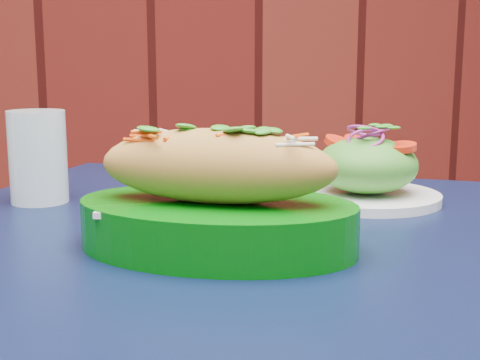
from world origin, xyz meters
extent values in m
cube|color=black|center=(0.47, 1.16, 0.73)|extent=(1.06, 1.06, 0.03)
cube|color=white|center=(0.44, 1.11, 0.79)|extent=(0.23, 0.17, 0.01)
ellipsoid|color=#C98E3F|center=(0.44, 1.11, 0.83)|extent=(0.25, 0.17, 0.07)
cylinder|color=white|center=(0.66, 1.30, 0.76)|extent=(0.20, 0.20, 0.01)
ellipsoid|color=#4C992D|center=(0.66, 1.30, 0.80)|extent=(0.13, 0.13, 0.07)
cylinder|color=red|center=(0.70, 1.28, 0.83)|extent=(0.04, 0.04, 0.01)
cylinder|color=red|center=(0.63, 1.33, 0.83)|extent=(0.04, 0.04, 0.01)
cylinder|color=red|center=(0.66, 1.34, 0.83)|extent=(0.04, 0.04, 0.01)
torus|color=#9C227F|center=(0.66, 1.30, 0.84)|extent=(0.05, 0.05, 0.00)
torus|color=#9C227F|center=(0.66, 1.30, 0.84)|extent=(0.05, 0.05, 0.00)
torus|color=#9C227F|center=(0.66, 1.30, 0.85)|extent=(0.05, 0.05, 0.00)
cylinder|color=silver|center=(0.24, 1.36, 0.81)|extent=(0.07, 0.07, 0.12)
camera|label=1|loc=(0.38, 0.47, 0.94)|focal=50.00mm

